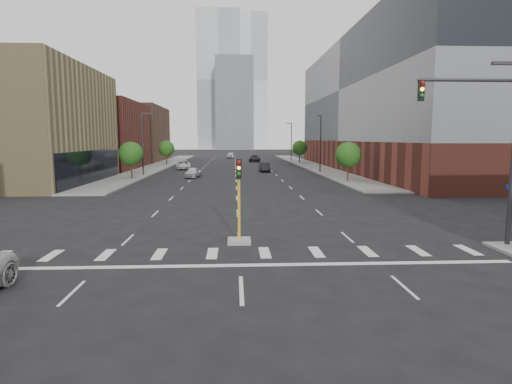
{
  "coord_description": "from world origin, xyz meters",
  "views": [
    {
      "loc": [
        -0.22,
        -12.88,
        5.44
      ],
      "look_at": [
        0.96,
        10.45,
        2.5
      ],
      "focal_mm": 30.0,
      "sensor_mm": 36.0,
      "label": 1
    }
  ],
  "objects": [
    {
      "name": "tree_left_near",
      "position": [
        -14.0,
        45.0,
        3.39
      ],
      "size": [
        3.2,
        3.2,
        4.85
      ],
      "color": "#382619",
      "rests_on": "ground"
    },
    {
      "name": "tower_mid",
      "position": [
        0.0,
        200.0,
        22.0
      ],
      "size": [
        18.0,
        18.0,
        44.0
      ],
      "primitive_type": "cube",
      "color": "slate",
      "rests_on": "ground"
    },
    {
      "name": "tree_right_near",
      "position": [
        14.0,
        40.0,
        3.39
      ],
      "size": [
        3.2,
        3.2,
        4.85
      ],
      "color": "#382619",
      "rests_on": "ground"
    },
    {
      "name": "car_far_left",
      "position": [
        -9.29,
        63.46,
        0.76
      ],
      "size": [
        3.12,
        5.69,
        1.51
      ],
      "primitive_type": "imported",
      "rotation": [
        0.0,
        0.0,
        0.12
      ],
      "color": "silver",
      "rests_on": "ground"
    },
    {
      "name": "car_mid_right",
      "position": [
        4.69,
        56.96,
        0.76
      ],
      "size": [
        1.65,
        4.63,
        1.52
      ],
      "primitive_type": "imported",
      "rotation": [
        0.0,
        0.0,
        0.01
      ],
      "color": "black",
      "rests_on": "ground"
    },
    {
      "name": "tree_left_far",
      "position": [
        -14.0,
        75.0,
        3.39
      ],
      "size": [
        3.2,
        3.2,
        4.85
      ],
      "color": "#382619",
      "rests_on": "ground"
    },
    {
      "name": "streetlight_right_a",
      "position": [
        13.41,
        55.0,
        5.01
      ],
      "size": [
        1.6,
        0.22,
        9.07
      ],
      "color": "#2D2D30",
      "rests_on": "ground"
    },
    {
      "name": "building_right_main",
      "position": [
        29.5,
        60.0,
        11.0
      ],
      "size": [
        24.0,
        70.0,
        22.0
      ],
      "color": "brown",
      "rests_on": "ground"
    },
    {
      "name": "tower_left",
      "position": [
        -8.0,
        220.0,
        35.0
      ],
      "size": [
        22.0,
        22.0,
        70.0
      ],
      "primitive_type": "cube",
      "color": "#B2B7BC",
      "rests_on": "ground"
    },
    {
      "name": "streetlight_right_b",
      "position": [
        13.41,
        90.0,
        5.01
      ],
      "size": [
        1.6,
        0.22,
        9.07
      ],
      "color": "#2D2D30",
      "rests_on": "ground"
    },
    {
      "name": "car_distant",
      "position": [
        -1.23,
        104.05,
        0.86
      ],
      "size": [
        2.15,
        5.08,
        1.72
      ],
      "primitive_type": "imported",
      "rotation": [
        0.0,
        0.0,
        -0.02
      ],
      "color": "silver",
      "rests_on": "ground"
    },
    {
      "name": "car_deep_right",
      "position": [
        4.56,
        87.12,
        0.83
      ],
      "size": [
        3.16,
        5.98,
        1.65
      ],
      "primitive_type": "imported",
      "rotation": [
        0.0,
        0.0,
        -0.16
      ],
      "color": "black",
      "rests_on": "ground"
    },
    {
      "name": "building_left_mid",
      "position": [
        -27.5,
        40.0,
        7.0
      ],
      "size": [
        20.0,
        24.0,
        14.0
      ],
      "primitive_type": "cube",
      "color": "tan",
      "rests_on": "ground"
    },
    {
      "name": "sidewalk_left_far",
      "position": [
        -15.0,
        74.0,
        0.07
      ],
      "size": [
        5.0,
        92.0,
        0.15
      ],
      "primitive_type": "cube",
      "color": "gray",
      "rests_on": "ground"
    },
    {
      "name": "building_left_far_a",
      "position": [
        -27.5,
        66.0,
        6.0
      ],
      "size": [
        20.0,
        22.0,
        12.0
      ],
      "primitive_type": "cube",
      "color": "brown",
      "rests_on": "ground"
    },
    {
      "name": "median_traffic_signal",
      "position": [
        0.0,
        8.97,
        0.97
      ],
      "size": [
        1.2,
        1.2,
        4.4
      ],
      "color": "#999993",
      "rests_on": "ground"
    },
    {
      "name": "streetlight_left",
      "position": [
        -13.41,
        50.0,
        5.01
      ],
      "size": [
        1.6,
        0.22,
        9.07
      ],
      "color": "#2D2D30",
      "rests_on": "ground"
    },
    {
      "name": "tree_right_far",
      "position": [
        14.0,
        80.0,
        3.39
      ],
      "size": [
        3.2,
        3.2,
        4.85
      ],
      "color": "#382619",
      "rests_on": "ground"
    },
    {
      "name": "car_near_left",
      "position": [
        -6.02,
        46.91,
        0.72
      ],
      "size": [
        2.35,
        4.44,
        1.44
      ],
      "primitive_type": "imported",
      "rotation": [
        0.0,
        0.0,
        -0.16
      ],
      "color": "silver",
      "rests_on": "ground"
    },
    {
      "name": "mast_arm_signal",
      "position": [
        12.61,
        7.5,
        5.65
      ],
      "size": [
        5.12,
        0.9,
        9.07
      ],
      "color": "#2D2D30",
      "rests_on": "ground"
    },
    {
      "name": "ground",
      "position": [
        0.0,
        0.0,
        0.0
      ],
      "size": [
        400.0,
        400.0,
        0.0
      ],
      "primitive_type": "plane",
      "color": "black",
      "rests_on": "ground"
    },
    {
      "name": "building_left_far_b",
      "position": [
        -27.5,
        92.0,
        6.5
      ],
      "size": [
        20.0,
        24.0,
        13.0
      ],
      "primitive_type": "cube",
      "color": "brown",
      "rests_on": "ground"
    },
    {
      "name": "sidewalk_right_far",
      "position": [
        15.0,
        74.0,
        0.07
      ],
      "size": [
        5.0,
        92.0,
        0.15
      ],
      "primitive_type": "cube",
      "color": "gray",
      "rests_on": "ground"
    },
    {
      "name": "tower_right",
      "position": [
        10.0,
        260.0,
        40.0
      ],
      "size": [
        20.0,
        20.0,
        80.0
      ],
      "primitive_type": "cube",
      "color": "#B2B7BC",
      "rests_on": "ground"
    }
  ]
}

